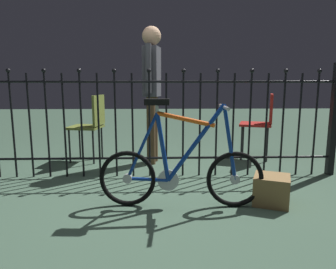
{
  "coord_description": "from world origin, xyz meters",
  "views": [
    {
      "loc": [
        0.0,
        -2.61,
        1.02
      ],
      "look_at": [
        0.09,
        0.21,
        0.55
      ],
      "focal_mm": 32.54,
      "sensor_mm": 36.0,
      "label": 1
    }
  ],
  "objects_px": {
    "chair_red": "(262,119)",
    "chair_olive": "(91,122)",
    "bicycle": "(180,169)",
    "display_crate": "(271,190)",
    "person_visitor": "(152,82)"
  },
  "relations": [
    {
      "from": "display_crate",
      "to": "chair_olive",
      "type": "bearing_deg",
      "value": 140.15
    },
    {
      "from": "bicycle",
      "to": "person_visitor",
      "type": "relative_size",
      "value": 0.8
    },
    {
      "from": "bicycle",
      "to": "chair_olive",
      "type": "distance_m",
      "value": 1.92
    },
    {
      "from": "chair_red",
      "to": "bicycle",
      "type": "bearing_deg",
      "value": -126.92
    },
    {
      "from": "chair_red",
      "to": "display_crate",
      "type": "relative_size",
      "value": 3.07
    },
    {
      "from": "chair_red",
      "to": "chair_olive",
      "type": "xyz_separation_m",
      "value": [
        -2.29,
        -0.04,
        -0.02
      ]
    },
    {
      "from": "display_crate",
      "to": "bicycle",
      "type": "bearing_deg",
      "value": -177.63
    },
    {
      "from": "bicycle",
      "to": "display_crate",
      "type": "distance_m",
      "value": 0.81
    },
    {
      "from": "chair_olive",
      "to": "display_crate",
      "type": "bearing_deg",
      "value": -39.85
    },
    {
      "from": "chair_red",
      "to": "person_visitor",
      "type": "height_order",
      "value": "person_visitor"
    },
    {
      "from": "chair_red",
      "to": "chair_olive",
      "type": "bearing_deg",
      "value": -178.98
    },
    {
      "from": "chair_olive",
      "to": "person_visitor",
      "type": "distance_m",
      "value": 0.96
    },
    {
      "from": "bicycle",
      "to": "chair_olive",
      "type": "xyz_separation_m",
      "value": [
        -1.07,
        1.58,
        0.21
      ]
    },
    {
      "from": "bicycle",
      "to": "chair_olive",
      "type": "relative_size",
      "value": 1.56
    },
    {
      "from": "bicycle",
      "to": "display_crate",
      "type": "bearing_deg",
      "value": 2.37
    }
  ]
}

